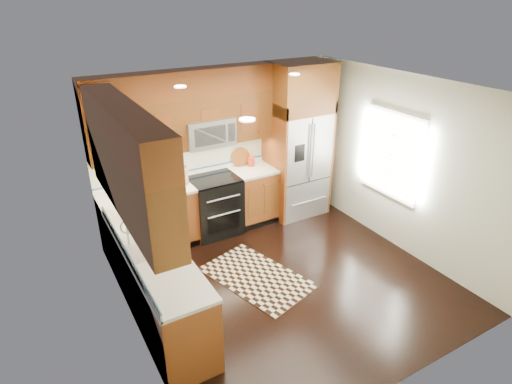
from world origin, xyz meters
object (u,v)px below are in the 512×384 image
range (215,206)px  rug (257,277)px  utensil_crock (251,160)px  knife_block (185,176)px  refrigerator (298,141)px

range → rug: bearing=-92.1°
range → utensil_crock: size_ratio=2.95×
rug → knife_block: (-0.39, 1.50, 1.05)m
range → rug: 1.50m
knife_block → range: bearing=-9.9°
knife_block → utensil_crock: (1.21, 0.10, -0.00)m
rug → utensil_crock: bearing=46.7°
refrigerator → knife_block: bearing=176.7°
knife_block → utensil_crock: bearing=4.7°
knife_block → refrigerator: bearing=-3.3°
refrigerator → knife_block: refrigerator is taller
refrigerator → rug: 2.49m
refrigerator → utensil_crock: size_ratio=8.13×
rug → utensil_crock: size_ratio=4.64×
refrigerator → utensil_crock: refrigerator is taller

